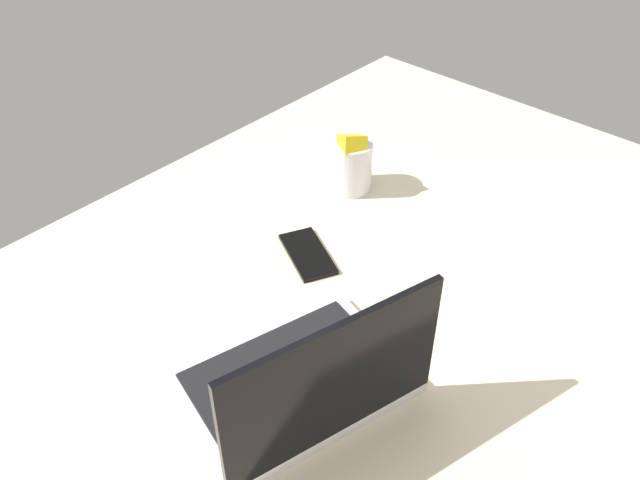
# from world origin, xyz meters

# --- Properties ---
(bed_mattress) EXTENTS (1.80, 1.40, 0.18)m
(bed_mattress) POSITION_xyz_m (0.00, 0.00, 0.09)
(bed_mattress) COLOR beige
(bed_mattress) RESTS_ON ground
(laptop) EXTENTS (0.38, 0.31, 0.23)m
(laptop) POSITION_xyz_m (0.16, -0.03, 0.22)
(laptop) COLOR silver
(laptop) RESTS_ON bed_mattress
(snack_cup) EXTENTS (0.09, 0.09, 0.15)m
(snack_cup) POSITION_xyz_m (-0.31, -0.34, 0.24)
(snack_cup) COLOR silver
(snack_cup) RESTS_ON bed_mattress
(cell_phone) EXTENTS (0.12, 0.16, 0.01)m
(cell_phone) POSITION_xyz_m (-0.08, -0.25, 0.18)
(cell_phone) COLOR black
(cell_phone) RESTS_ON bed_mattress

